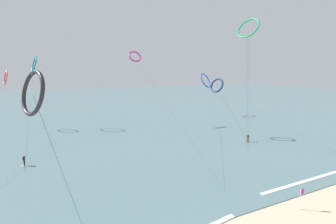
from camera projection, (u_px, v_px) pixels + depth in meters
The scene contains 12 objects.
sea_water at pixel (101, 101), 112.02m from camera, with size 400.00×200.00×0.08m, color slate.
surfer_ivory at pixel (24, 161), 34.33m from camera, with size 1.40×0.60×1.70m.
surfer_crimson at pixel (248, 138), 46.05m from camera, with size 1.40×0.73×1.70m.
kite_cobalt at pixel (206, 81), 73.53m from camera, with size 6.09×44.86×14.17m.
kite_teal at pixel (34, 64), 56.41m from camera, with size 2.62×30.31×18.73m.
kite_emerald at pixel (248, 28), 36.48m from camera, with size 7.14×6.19×23.35m.
kite_navy at pixel (217, 85), 48.69m from camera, with size 4.81×8.51×13.26m.
kite_magenta at pixel (135, 57), 59.24m from camera, with size 3.68×41.01×20.20m.
kite_coral at pixel (5, 78), 55.42m from camera, with size 3.89×50.27×15.11m.
kite_charcoal at pixel (33, 93), 16.27m from camera, with size 4.71×4.67×14.67m.
beach_flag at pixel (301, 195), 23.39m from camera, with size 0.47×0.15×2.36m.
wave_crest_mid at pixel (303, 182), 29.33m from camera, with size 14.94×0.50×0.12m, color white.
Camera 1 is at (-13.47, -10.61, 14.48)m, focal length 23.59 mm.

